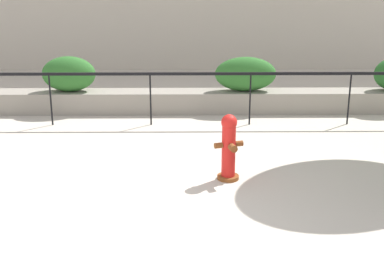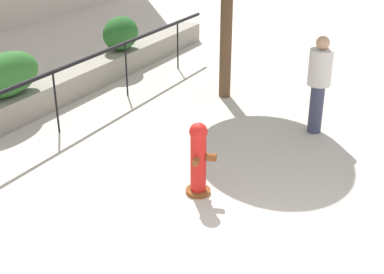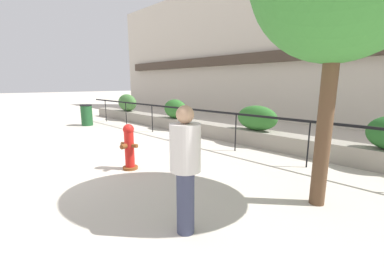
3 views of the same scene
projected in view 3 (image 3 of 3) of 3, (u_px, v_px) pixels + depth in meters
ground_plane at (32, 171)px, 5.96m from camera, size 120.00×120.00×0.00m
building_facade at (288, 44)px, 13.24m from camera, size 30.00×1.36×8.00m
planter_wall_low at (208, 129)px, 9.96m from camera, size 18.00×0.70×0.50m
fence_railing_segment at (187, 112)px, 9.06m from camera, size 15.00×0.05×1.15m
hedge_bush_0 at (127, 103)px, 14.11m from camera, size 1.53×0.70×0.92m
hedge_bush_1 at (175, 109)px, 11.21m from camera, size 1.24×0.70×0.82m
hedge_bush_2 at (257, 118)px, 8.30m from camera, size 1.43×0.64×0.80m
fire_hydrant at (129, 146)px, 5.99m from camera, size 0.48×0.47×1.08m
pedestrian at (185, 163)px, 3.31m from camera, size 0.54×0.54×1.73m
trash_bin at (87, 115)px, 12.36m from camera, size 0.55×0.55×1.01m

